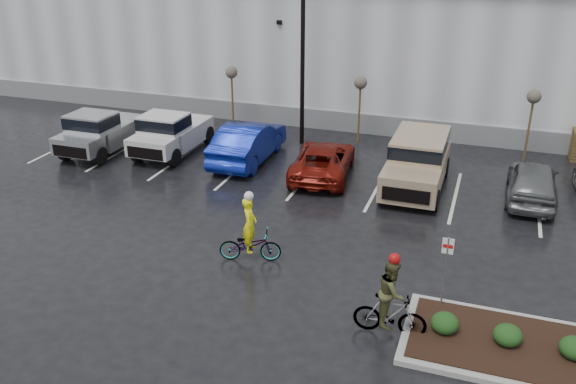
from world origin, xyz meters
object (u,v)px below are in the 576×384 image
(car_blue, at_px, (248,142))
(cyclist_hivis, at_px, (250,239))
(fire_lane_sign, at_px, (446,264))
(sapling_mid, at_px, (360,86))
(sapling_west, at_px, (232,76))
(cyclist_olive, at_px, (391,305))
(lamppost, at_px, (303,21))
(car_grey, at_px, (532,181))
(pickup_silver, at_px, (105,129))
(car_red, at_px, (323,160))
(sapling_east, at_px, (533,101))
(suv_tan, at_px, (417,164))
(pickup_white, at_px, (175,130))

(car_blue, bearing_deg, cyclist_hivis, 111.92)
(fire_lane_sign, bearing_deg, sapling_mid, 112.49)
(sapling_west, xyz_separation_m, cyclist_olive, (10.66, -14.32, -1.88))
(lamppost, xyz_separation_m, car_grey, (10.19, -3.32, -4.93))
(fire_lane_sign, relative_size, pickup_silver, 0.42)
(car_blue, relative_size, car_grey, 1.18)
(car_red, height_order, cyclist_hivis, cyclist_hivis)
(sapling_west, distance_m, cyclist_olive, 17.96)
(lamppost, height_order, sapling_east, lamppost)
(car_red, bearing_deg, pickup_silver, -5.72)
(lamppost, xyz_separation_m, cyclist_olive, (6.66, -13.32, -4.84))
(sapling_mid, relative_size, cyclist_olive, 1.37)
(lamppost, height_order, fire_lane_sign, lamppost)
(lamppost, xyz_separation_m, cyclist_hivis, (1.91, -11.03, -4.97))
(car_blue, relative_size, suv_tan, 1.03)
(suv_tan, bearing_deg, pickup_silver, -179.71)
(lamppost, xyz_separation_m, car_blue, (-1.51, -2.95, -4.82))
(sapling_west, relative_size, sapling_mid, 1.00)
(sapling_east, xyz_separation_m, pickup_white, (-15.17, -3.88, -1.75))
(pickup_silver, distance_m, suv_tan, 14.19)
(cyclist_olive, bearing_deg, lamppost, 23.46)
(pickup_white, bearing_deg, cyclist_olive, -41.44)
(pickup_silver, relative_size, cyclist_hivis, 2.24)
(car_grey, height_order, cyclist_hivis, cyclist_hivis)
(pickup_silver, bearing_deg, suv_tan, 0.29)
(sapling_east, relative_size, fire_lane_sign, 1.45)
(car_red, bearing_deg, sapling_mid, -102.15)
(car_blue, distance_m, suv_tan, 7.45)
(sapling_mid, distance_m, cyclist_olive, 15.03)
(car_grey, bearing_deg, fire_lane_sign, 75.11)
(pickup_white, distance_m, cyclist_hivis, 10.79)
(fire_lane_sign, height_order, pickup_white, fire_lane_sign)
(car_red, bearing_deg, cyclist_olive, 108.31)
(fire_lane_sign, bearing_deg, car_blue, 136.46)
(sapling_mid, distance_m, pickup_silver, 11.92)
(sapling_east, height_order, car_red, sapling_east)
(lamppost, distance_m, sapling_east, 10.48)
(cyclist_hivis, bearing_deg, pickup_white, 24.74)
(car_blue, bearing_deg, sapling_mid, -136.42)
(car_red, bearing_deg, sapling_east, -156.91)
(cyclist_olive, bearing_deg, fire_lane_sign, -39.86)
(sapling_east, height_order, pickup_white, sapling_east)
(sapling_west, relative_size, cyclist_olive, 1.37)
(cyclist_olive, bearing_deg, cyclist_hivis, 61.10)
(sapling_east, distance_m, cyclist_olive, 14.83)
(lamppost, bearing_deg, sapling_west, 165.96)
(lamppost, relative_size, pickup_silver, 1.77)
(sapling_east, height_order, car_grey, sapling_east)
(suv_tan, bearing_deg, sapling_mid, 125.93)
(sapling_mid, distance_m, pickup_white, 8.77)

